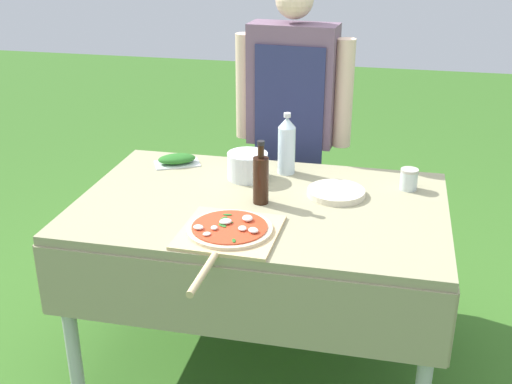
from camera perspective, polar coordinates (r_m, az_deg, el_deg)
ground_plane at (r=2.89m, az=0.41°, el=-14.43°), size 12.00×12.00×0.00m
prep_table at (r=2.55m, az=0.45°, el=-2.73°), size 1.45×0.94×0.74m
person_cook at (r=3.10m, az=3.26°, el=6.86°), size 0.57×0.21×1.51m
pizza_on_peel at (r=2.25m, az=-2.45°, el=-3.55°), size 0.35×0.60×0.05m
oil_bottle at (r=2.46m, az=0.50°, el=1.18°), size 0.06×0.06×0.25m
water_bottle at (r=2.75m, az=2.74°, el=4.19°), size 0.08×0.08×0.27m
herb_container at (r=2.90m, az=-7.05°, el=2.88°), size 0.23×0.19×0.05m
mixing_tub at (r=2.72m, az=-0.76°, el=2.35°), size 0.17×0.17×0.11m
plate_stack at (r=2.58m, az=7.13°, el=-0.03°), size 0.23×0.23×0.02m
sauce_jar at (r=2.68m, az=13.42°, el=1.01°), size 0.07×0.07×0.09m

